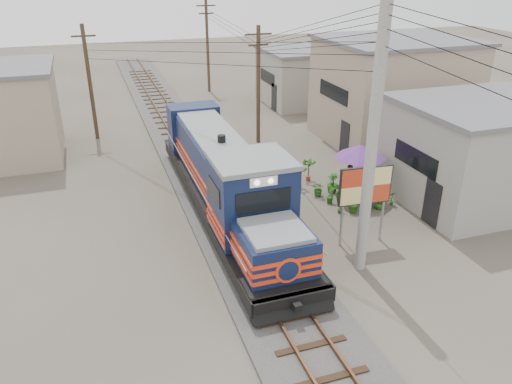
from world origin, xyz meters
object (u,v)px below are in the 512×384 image
object	(u,v)px
locomotive	(226,180)
market_umbrella	(360,151)
vendor	(349,180)
billboard	(365,188)

from	to	relation	value
locomotive	market_umbrella	xyz separation A→B (m)	(6.36, -0.24, 0.64)
market_umbrella	vendor	distance (m)	1.63
market_umbrella	billboard	bearing A→B (deg)	-116.91
locomotive	vendor	bearing A→B (deg)	1.66
market_umbrella	vendor	world-z (taller)	market_umbrella
locomotive	billboard	world-z (taller)	locomotive
market_umbrella	locomotive	bearing A→B (deg)	177.86
locomotive	market_umbrella	size ratio (longest dim) A/B	5.55
billboard	market_umbrella	xyz separation A→B (m)	(1.94, 3.82, -0.09)
billboard	market_umbrella	distance (m)	4.29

